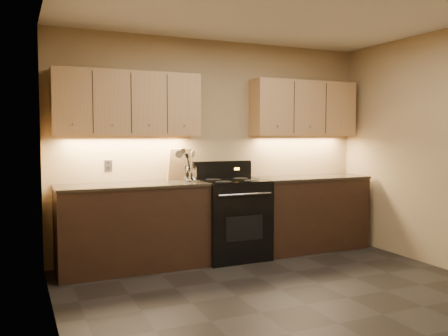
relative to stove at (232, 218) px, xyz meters
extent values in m
plane|color=black|center=(-0.08, -1.68, -0.48)|extent=(4.00, 4.00, 0.00)
cube|color=tan|center=(-0.08, 0.32, 0.82)|extent=(4.00, 0.04, 2.60)
cube|color=tan|center=(-2.08, -1.68, 0.82)|extent=(0.04, 4.00, 2.60)
cube|color=black|center=(-1.18, 0.02, -0.03)|extent=(1.60, 0.60, 0.90)
cube|color=#352D21|center=(-1.18, 0.02, 0.44)|extent=(1.62, 0.62, 0.03)
cube|color=black|center=(1.10, 0.02, -0.03)|extent=(1.44, 0.60, 0.90)
cube|color=#352D21|center=(1.10, 0.02, 0.44)|extent=(1.46, 0.62, 0.03)
cube|color=black|center=(0.00, -0.01, -0.02)|extent=(0.76, 0.65, 0.92)
cube|color=black|center=(0.00, -0.01, 0.45)|extent=(0.70, 0.60, 0.01)
cube|color=black|center=(0.00, 0.28, 0.55)|extent=(0.76, 0.07, 0.22)
cube|color=orange|center=(0.18, 0.24, 0.56)|extent=(0.06, 0.00, 0.03)
cylinder|color=silver|center=(0.00, -0.35, 0.32)|extent=(0.65, 0.02, 0.02)
cube|color=black|center=(0.00, -0.33, -0.07)|extent=(0.46, 0.00, 0.28)
cylinder|color=black|center=(-0.18, -0.16, 0.45)|extent=(0.18, 0.18, 0.00)
cylinder|color=black|center=(0.18, -0.16, 0.45)|extent=(0.18, 0.18, 0.00)
cylinder|color=black|center=(-0.18, 0.14, 0.45)|extent=(0.18, 0.18, 0.00)
cylinder|color=black|center=(0.18, 0.14, 0.45)|extent=(0.18, 0.18, 0.00)
cube|color=tan|center=(-1.18, 0.17, 1.32)|extent=(1.60, 0.30, 0.70)
cube|color=tan|center=(1.10, 0.17, 1.32)|extent=(1.44, 0.30, 0.70)
cube|color=#B2B5BA|center=(-1.38, 0.31, 0.64)|extent=(0.08, 0.01, 0.12)
cylinder|color=white|center=(-0.50, 0.04, 0.54)|extent=(0.17, 0.17, 0.17)
cylinder|color=white|center=(-0.50, 0.04, 0.46)|extent=(0.13, 0.13, 0.02)
cube|color=tan|center=(-0.56, 0.28, 0.64)|extent=(0.31, 0.17, 0.37)
camera|label=1|loc=(-2.35, -5.03, 0.98)|focal=38.00mm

